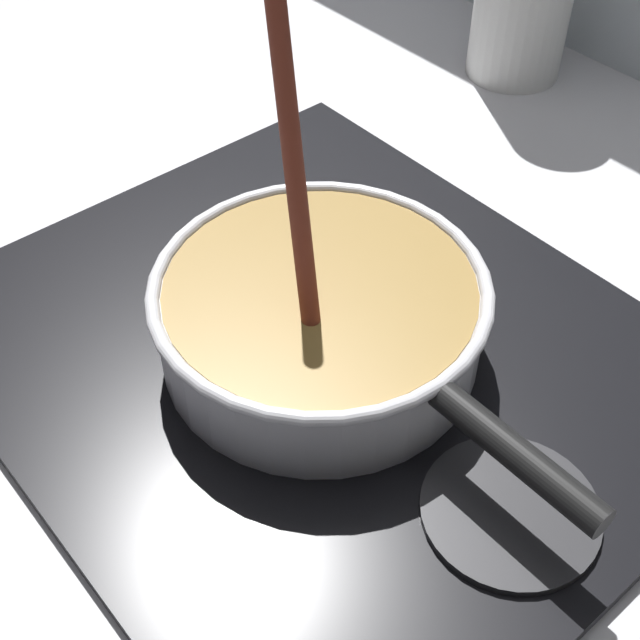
# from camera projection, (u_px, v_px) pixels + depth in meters

# --- Properties ---
(ground) EXTENTS (2.40, 1.60, 0.04)m
(ground) POSITION_uv_depth(u_px,v_px,m) (6.00, 422.00, 0.68)
(ground) COLOR #B7B7BC
(hob_plate) EXTENTS (0.56, 0.48, 0.01)m
(hob_plate) POSITION_uv_depth(u_px,v_px,m) (320.00, 355.00, 0.69)
(hob_plate) COLOR black
(hob_plate) RESTS_ON ground
(burner_ring) EXTENTS (0.20, 0.20, 0.01)m
(burner_ring) POSITION_uv_depth(u_px,v_px,m) (320.00, 346.00, 0.69)
(burner_ring) COLOR #592D0C
(burner_ring) RESTS_ON hob_plate
(spare_burner) EXTENTS (0.12, 0.12, 0.01)m
(spare_burner) POSITION_uv_depth(u_px,v_px,m) (510.00, 511.00, 0.58)
(spare_burner) COLOR #262628
(spare_burner) RESTS_ON hob_plate
(cooking_pan) EXTENTS (0.39, 0.26, 0.29)m
(cooking_pan) POSITION_uv_depth(u_px,v_px,m) (321.00, 316.00, 0.66)
(cooking_pan) COLOR silver
(cooking_pan) RESTS_ON hob_plate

